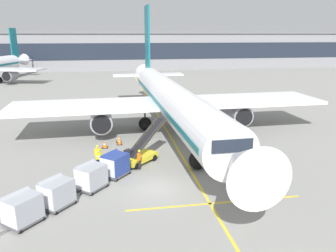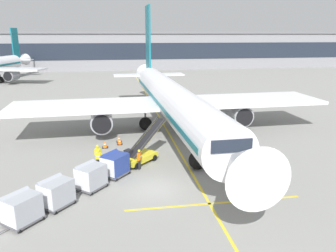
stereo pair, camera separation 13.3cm
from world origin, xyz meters
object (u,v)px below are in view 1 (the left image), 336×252
(parked_airplane, at_px, (170,99))
(baggage_cart_fourth, at_px, (22,208))
(baggage_cart_lead, at_px, (115,164))
(baggage_cart_third, at_px, (56,192))
(safety_cone_engine_keepout, at_px, (105,145))
(safety_cone_wingtip, at_px, (119,139))
(ground_crew_marshaller, at_px, (122,162))
(safety_cone_nose_mark, at_px, (120,142))
(ground_crew_wingwalker, at_px, (98,153))
(ground_crew_by_carts, at_px, (99,158))
(belt_loader, at_px, (140,152))
(baggage_cart_second, at_px, (91,176))
(ground_crew_by_loader, at_px, (139,158))

(parked_airplane, bearing_deg, baggage_cart_fourth, -123.82)
(baggage_cart_lead, relative_size, baggage_cart_third, 1.00)
(safety_cone_engine_keepout, distance_m, safety_cone_wingtip, 2.17)
(baggage_cart_lead, xyz_separation_m, ground_crew_marshaller, (0.56, 0.28, -0.00))
(parked_airplane, bearing_deg, safety_cone_nose_mark, -145.83)
(baggage_cart_third, relative_size, safety_cone_wingtip, 4.17)
(parked_airplane, relative_size, ground_crew_wingwalker, 26.03)
(ground_crew_by_carts, distance_m, safety_cone_nose_mark, 6.45)
(baggage_cart_lead, xyz_separation_m, ground_crew_by_carts, (-1.27, 1.66, -0.00))
(belt_loader, height_order, baggage_cart_third, belt_loader)
(baggage_cart_third, distance_m, baggage_cart_fourth, 2.44)
(safety_cone_nose_mark, bearing_deg, baggage_cart_fourth, -113.57)
(baggage_cart_second, distance_m, safety_cone_nose_mark, 10.15)
(baggage_cart_lead, distance_m, baggage_cart_second, 2.69)
(ground_crew_by_loader, relative_size, ground_crew_wingwalker, 1.00)
(baggage_cart_second, bearing_deg, ground_crew_by_loader, 38.69)
(baggage_cart_lead, distance_m, baggage_cart_fourth, 8.18)
(belt_loader, distance_m, safety_cone_nose_mark, 5.55)
(parked_airplane, height_order, ground_crew_wingwalker, parked_airplane)
(parked_airplane, xyz_separation_m, baggage_cart_second, (-8.25, -13.90, -2.78))
(belt_loader, xyz_separation_m, baggage_cart_third, (-6.07, -6.85, 0.07))
(baggage_cart_second, bearing_deg, baggage_cart_lead, 49.82)
(safety_cone_engine_keepout, bearing_deg, belt_loader, -54.59)
(ground_crew_by_carts, xyz_separation_m, safety_cone_nose_mark, (1.83, 6.15, -0.70))
(parked_airplane, xyz_separation_m, baggage_cart_third, (-10.32, -16.13, -2.78))
(ground_crew_by_carts, xyz_separation_m, ground_crew_marshaller, (1.83, -1.37, 0.00))
(baggage_cart_fourth, distance_m, safety_cone_engine_keepout, 13.88)
(belt_loader, height_order, ground_crew_wingwalker, belt_loader)
(safety_cone_engine_keepout, bearing_deg, ground_crew_by_carts, -93.85)
(belt_loader, height_order, baggage_cart_fourth, belt_loader)
(parked_airplane, height_order, baggage_cart_lead, parked_airplane)
(baggage_cart_second, distance_m, ground_crew_by_carts, 3.74)
(baggage_cart_second, bearing_deg, ground_crew_by_carts, 82.78)
(ground_crew_by_carts, relative_size, safety_cone_wingtip, 2.80)
(baggage_cart_second, xyz_separation_m, safety_cone_engine_keepout, (0.83, 9.08, -0.68))
(baggage_cart_second, bearing_deg, ground_crew_marshaller, 45.53)
(baggage_cart_third, bearing_deg, baggage_cart_second, 47.18)
(belt_loader, relative_size, baggage_cart_second, 1.73)
(ground_crew_wingwalker, bearing_deg, baggage_cart_fourth, -114.87)
(safety_cone_engine_keepout, bearing_deg, baggage_cart_fourth, -109.29)
(parked_airplane, relative_size, belt_loader, 10.11)
(safety_cone_wingtip, xyz_separation_m, safety_cone_nose_mark, (0.06, -0.86, -0.01))
(baggage_cart_fourth, height_order, ground_crew_wingwalker, baggage_cart_fourth)
(baggage_cart_third, distance_m, ground_crew_marshaller, 6.33)
(ground_crew_by_loader, height_order, ground_crew_marshaller, same)
(parked_airplane, height_order, ground_crew_marshaller, parked_airplane)
(safety_cone_nose_mark, bearing_deg, ground_crew_by_carts, -106.61)
(parked_airplane, bearing_deg, safety_cone_engine_keepout, -146.98)
(baggage_cart_lead, distance_m, ground_crew_by_carts, 2.09)
(baggage_cart_second, xyz_separation_m, safety_cone_wingtip, (2.25, 10.72, -0.70))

